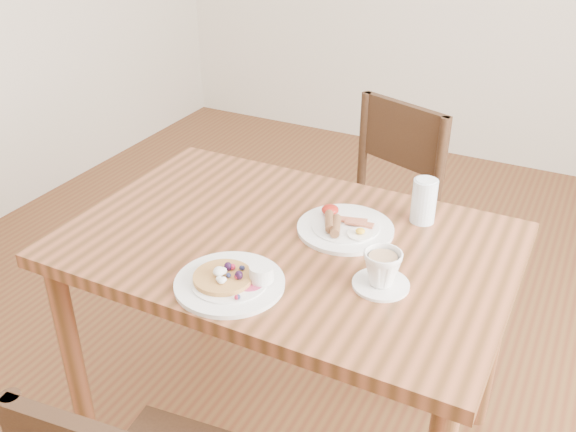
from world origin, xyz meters
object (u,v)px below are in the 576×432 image
object	(u,v)px
pancake_plate	(232,280)
water_glass	(424,201)
dining_table	(288,268)
breakfast_plate	(344,227)
chair_far	(375,210)
teacup_saucer	(382,270)

from	to	relation	value
pancake_plate	water_glass	bearing A→B (deg)	58.32
pancake_plate	water_glass	size ratio (longest dim) A/B	2.09
dining_table	pancake_plate	world-z (taller)	pancake_plate
dining_table	breakfast_plate	bearing A→B (deg)	42.65
pancake_plate	breakfast_plate	distance (m)	0.39
chair_far	water_glass	world-z (taller)	same
dining_table	breakfast_plate	xyz separation A→B (m)	(0.12, 0.11, 0.11)
pancake_plate	teacup_saucer	distance (m)	0.36
dining_table	pancake_plate	size ratio (longest dim) A/B	4.44
dining_table	chair_far	size ratio (longest dim) A/B	1.36
pancake_plate	teacup_saucer	world-z (taller)	teacup_saucer
dining_table	chair_far	world-z (taller)	chair_far
chair_far	breakfast_plate	bearing A→B (deg)	120.68
teacup_saucer	water_glass	distance (m)	0.35
chair_far	pancake_plate	world-z (taller)	chair_far
pancake_plate	water_glass	world-z (taller)	water_glass
teacup_saucer	pancake_plate	bearing A→B (deg)	-153.20
dining_table	water_glass	distance (m)	0.43
chair_far	water_glass	size ratio (longest dim) A/B	6.82
dining_table	pancake_plate	distance (m)	0.28
chair_far	breakfast_plate	distance (m)	0.67
chair_far	dining_table	bearing A→B (deg)	109.50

